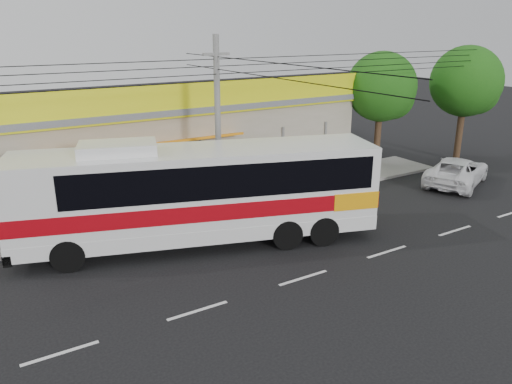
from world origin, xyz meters
TOP-DOWN VIEW (x-y plane):
  - ground at (0.00, 0.00)m, footprint 120.00×120.00m
  - sidewalk at (0.00, 6.00)m, footprint 30.00×3.20m
  - lane_markings at (0.00, -2.50)m, footprint 50.00×0.12m
  - storefront_building at (-0.01, 11.54)m, footprint 22.60×9.20m
  - coach_bus at (-1.56, 1.94)m, footprint 14.04×7.04m
  - white_car at (13.59, 1.81)m, footprint 5.90×4.44m
  - utility_pole at (0.27, 4.20)m, footprint 34.00×14.00m
  - tree_near at (12.93, 7.07)m, footprint 4.16×4.16m
  - tree_far at (18.13, 5.10)m, footprint 4.34×4.34m

SIDE VIEW (x-z plane):
  - ground at x=0.00m, z-range 0.00..0.00m
  - lane_markings at x=0.00m, z-range -0.01..0.01m
  - sidewalk at x=0.00m, z-range 0.00..0.15m
  - white_car at x=13.59m, z-range 0.00..1.49m
  - coach_bus at x=-1.56m, z-range 0.15..4.41m
  - storefront_building at x=-0.01m, z-range -0.55..5.15m
  - tree_near at x=12.93m, z-range 1.22..8.12m
  - tree_far at x=18.13m, z-range 1.27..8.47m
  - utility_pole at x=0.27m, z-range 2.58..10.54m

